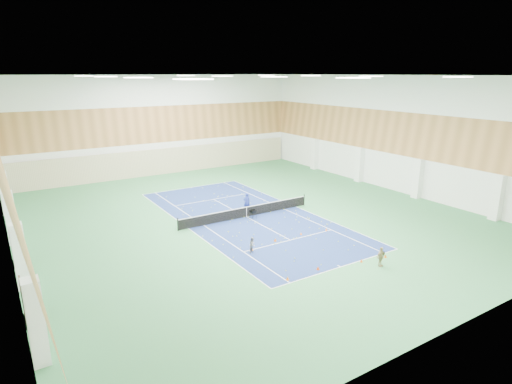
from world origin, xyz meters
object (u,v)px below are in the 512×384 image
child_court (253,245)px  child_apron (381,257)px  coach (247,202)px  ball_cart (253,214)px  tennis_net (247,211)px

child_court → child_apron: child_apron is taller
coach → ball_cart: coach is taller
tennis_net → coach: size_ratio=7.27×
coach → child_court: (-4.41, -8.09, -0.32)m
coach → child_court: size_ratio=1.58×
tennis_net → ball_cart: bearing=-68.0°
child_apron → ball_cart: 12.67m
child_apron → tennis_net: bearing=93.1°
coach → ball_cart: (-0.58, -2.00, -0.48)m
child_court → ball_cart: size_ratio=1.38×
tennis_net → child_apron: 13.35m
coach → child_court: coach is taller
child_court → ball_cart: (3.83, 6.09, -0.15)m
ball_cart → coach: bearing=69.8°
tennis_net → child_court: (-3.57, -6.74, 0.01)m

